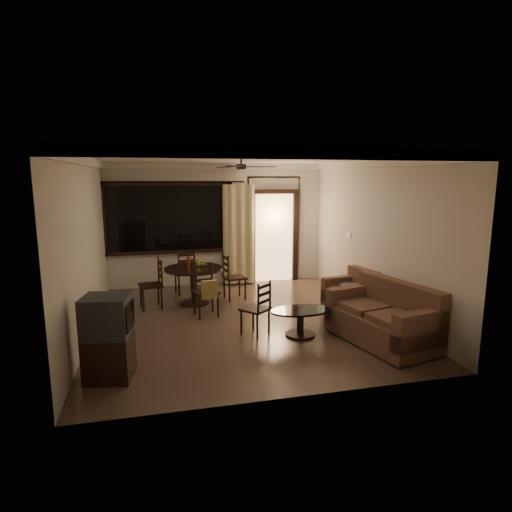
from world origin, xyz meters
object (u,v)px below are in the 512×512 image
object	(u,v)px
dining_chair_north	(185,281)
side_chair	(256,318)
dining_table	(194,275)
dining_chair_south	(206,300)
sofa	(385,319)
dining_chair_west	(152,294)
tv_cabinet	(108,338)
dining_chair_east	(234,285)
armchair	(352,295)
coffee_table	(300,318)

from	to	relation	value
dining_chair_north	side_chair	distance (m)	2.88
dining_table	dining_chair_south	bearing A→B (deg)	-81.18
dining_chair_north	sofa	xyz separation A→B (m)	(2.74, -3.50, 0.08)
dining_chair_west	sofa	bearing A→B (deg)	44.10
dining_chair_west	tv_cabinet	size ratio (longest dim) A/B	0.90
dining_chair_east	dining_chair_south	bearing A→B (deg)	135.70
dining_table	tv_cabinet	distance (m)	3.30
dining_table	tv_cabinet	size ratio (longest dim) A/B	1.09
side_chair	dining_chair_west	bearing A→B (deg)	-88.73
tv_cabinet	side_chair	size ratio (longest dim) A/B	1.20
dining_table	dining_chair_east	bearing A→B (deg)	8.85
sofa	dining_table	bearing A→B (deg)	121.03
tv_cabinet	armchair	size ratio (longest dim) A/B	1.20
dining_table	sofa	size ratio (longest dim) A/B	0.63
dining_table	dining_chair_west	world-z (taller)	dining_chair_west
dining_chair_east	dining_chair_north	size ratio (longest dim) A/B	1.00
side_chair	dining_chair_south	bearing A→B (deg)	-99.67
armchair	sofa	bearing A→B (deg)	-106.33
dining_chair_south	coffee_table	size ratio (longest dim) A/B	0.98
dining_chair_east	coffee_table	size ratio (longest dim) A/B	0.98
dining_chair_north	tv_cabinet	bearing A→B (deg)	63.28
dining_table	coffee_table	xyz separation A→B (m)	(1.46, -2.16, -0.29)
dining_chair_west	sofa	distance (m)	4.31
dining_chair_west	coffee_table	xyz separation A→B (m)	(2.29, -2.03, 0.00)
sofa	side_chair	world-z (taller)	sofa
dining_chair_south	sofa	distance (m)	3.11
dining_chair_west	dining_chair_east	world-z (taller)	same
dining_chair_west	dining_chair_north	distance (m)	1.15
dining_table	armchair	bearing A→B (deg)	-23.35
dining_table	dining_chair_west	bearing A→B (deg)	-170.99
dining_chair_west	dining_chair_east	size ratio (longest dim) A/B	1.00
dining_table	dining_chair_west	distance (m)	0.89
armchair	coffee_table	world-z (taller)	armchair
dining_chair_north	dining_chair_east	bearing A→B (deg)	136.76
dining_table	dining_chair_north	bearing A→B (deg)	99.05
dining_chair_west	dining_chair_north	xyz separation A→B (m)	(0.70, 0.91, 0.00)
dining_chair_south	dining_chair_east	bearing A→B (deg)	45.70
dining_chair_north	dining_chair_south	bearing A→B (deg)	90.00
dining_chair_east	coffee_table	world-z (taller)	dining_chair_east
dining_chair_south	side_chair	distance (m)	1.29
dining_chair_east	tv_cabinet	xyz separation A→B (m)	(-2.16, -3.14, 0.25)
tv_cabinet	dining_table	bearing A→B (deg)	76.13
dining_chair_east	dining_chair_south	world-z (taller)	same
dining_chair_north	sofa	distance (m)	4.44
dining_chair_east	coffee_table	distance (m)	2.38
dining_chair_east	dining_chair_south	size ratio (longest dim) A/B	1.00
tv_cabinet	dining_chair_south	bearing A→B (deg)	65.90
tv_cabinet	coffee_table	world-z (taller)	tv_cabinet
dining_chair_west	tv_cabinet	bearing A→B (deg)	-18.99
sofa	side_chair	distance (m)	1.99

